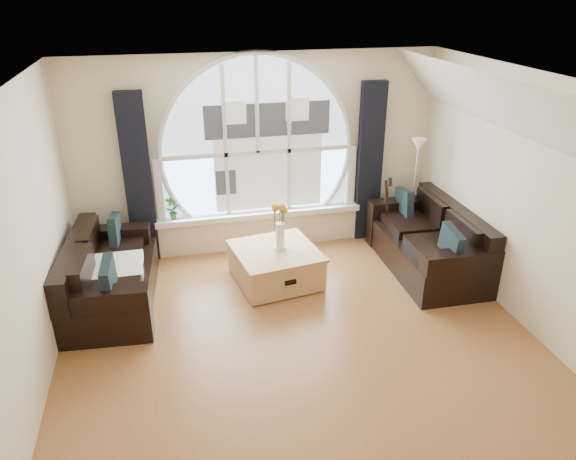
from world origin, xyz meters
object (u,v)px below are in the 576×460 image
(sofa_left, at_px, (111,272))
(sofa_right, at_px, (427,241))
(coffee_chest, at_px, (276,264))
(potted_plant, at_px, (172,208))
(floor_lamp, at_px, (413,195))
(vase_flowers, at_px, (280,220))
(guitar, at_px, (384,211))

(sofa_left, height_order, sofa_right, sofa_right)
(sofa_left, relative_size, sofa_right, 0.95)
(coffee_chest, bearing_deg, potted_plant, 130.64)
(coffee_chest, bearing_deg, sofa_left, 172.05)
(sofa_right, xyz_separation_m, floor_lamp, (0.07, 0.64, 0.40))
(coffee_chest, height_order, floor_lamp, floor_lamp)
(potted_plant, bearing_deg, vase_flowers, -38.72)
(sofa_right, distance_m, guitar, 0.86)
(potted_plant, bearing_deg, floor_lamp, -8.49)
(floor_lamp, xyz_separation_m, guitar, (-0.35, 0.16, -0.27))
(vase_flowers, relative_size, floor_lamp, 0.44)
(coffee_chest, distance_m, guitar, 1.89)
(vase_flowers, height_order, guitar, vase_flowers)
(vase_flowers, xyz_separation_m, potted_plant, (-1.27, 1.02, -0.13))
(potted_plant, bearing_deg, sofa_left, -126.15)
(sofa_left, xyz_separation_m, sofa_right, (4.00, -0.07, 0.00))
(sofa_left, xyz_separation_m, vase_flowers, (2.05, 0.05, 0.44))
(vase_flowers, bearing_deg, floor_lamp, 14.61)
(sofa_right, bearing_deg, sofa_left, -179.87)
(potted_plant, bearing_deg, coffee_chest, -40.39)
(coffee_chest, height_order, potted_plant, potted_plant)
(coffee_chest, xyz_separation_m, vase_flowers, (0.06, 0.01, 0.60))
(sofa_left, bearing_deg, vase_flowers, 5.68)
(sofa_left, height_order, floor_lamp, floor_lamp)
(sofa_right, bearing_deg, guitar, 110.61)
(sofa_left, distance_m, guitar, 3.79)
(sofa_right, bearing_deg, coffee_chest, 178.15)
(sofa_left, height_order, guitar, guitar)
(sofa_right, relative_size, guitar, 1.81)
(coffee_chest, bearing_deg, vase_flowers, 0.59)
(sofa_left, distance_m, coffee_chest, 1.99)
(coffee_chest, height_order, guitar, guitar)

